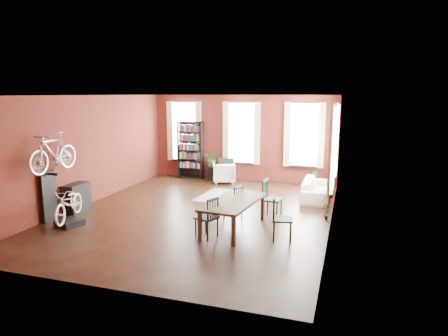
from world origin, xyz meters
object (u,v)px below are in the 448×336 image
at_px(bookshelf, 191,150).
at_px(white_armchair, 224,172).
at_px(console_table, 76,198).
at_px(bicycle_floor, 68,188).
at_px(cream_sofa, 317,186).
at_px(dining_chair_d, 272,199).
at_px(dining_chair_b, 233,202).
at_px(dining_chair_c, 282,219).
at_px(dining_chair_a, 207,217).
at_px(bike_trainer, 70,223).
at_px(dining_table, 234,215).
at_px(plant_stand, 212,173).

relative_size(bookshelf, white_armchair, 2.71).
bearing_deg(console_table, bicycle_floor, -59.92).
bearing_deg(cream_sofa, dining_chair_d, 158.40).
height_order(dining_chair_b, white_armchair, dining_chair_b).
height_order(dining_chair_b, dining_chair_d, dining_chair_d).
bearing_deg(console_table, cream_sofa, 29.33).
xyz_separation_m(dining_chair_d, console_table, (-5.28, -1.10, -0.11)).
xyz_separation_m(console_table, bicycle_floor, (0.60, -1.03, 0.55)).
xyz_separation_m(dining_chair_b, dining_chair_d, (0.96, 0.40, 0.06)).
distance_m(dining_chair_b, dining_chair_c, 1.87).
height_order(dining_chair_a, dining_chair_d, dining_chair_d).
distance_m(dining_chair_b, bike_trainer, 4.13).
xyz_separation_m(dining_chair_a, white_armchair, (-1.37, 5.58, -0.07)).
height_order(dining_table, plant_stand, dining_table).
relative_size(dining_chair_c, cream_sofa, 0.47).
xyz_separation_m(dining_chair_b, cream_sofa, (1.91, 2.81, -0.04)).
height_order(dining_table, bike_trainer, dining_table).
distance_m(dining_chair_a, cream_sofa, 4.77).
xyz_separation_m(dining_chair_d, bike_trainer, (-4.68, -2.17, -0.43)).
bearing_deg(bookshelf, cream_sofa, -18.95).
bearing_deg(plant_stand, cream_sofa, -21.25).
height_order(dining_chair_b, bike_trainer, dining_chair_b).
height_order(dining_chair_a, bicycle_floor, bicycle_floor).
xyz_separation_m(cream_sofa, plant_stand, (-4.02, 1.56, -0.15)).
height_order(dining_table, bicycle_floor, bicycle_floor).
xyz_separation_m(dining_chair_a, console_table, (-4.13, 0.79, -0.07)).
height_order(dining_table, dining_chair_c, dining_chair_c).
distance_m(dining_chair_c, cream_sofa, 3.96).
xyz_separation_m(cream_sofa, bike_trainer, (-5.63, -4.57, -0.33)).
distance_m(console_table, bicycle_floor, 1.32).
relative_size(dining_chair_b, white_armchair, 1.10).
relative_size(bike_trainer, bicycle_floor, 0.34).
relative_size(console_table, bicycle_floor, 0.50).
bearing_deg(white_armchair, bicycle_floor, 48.37).
distance_m(dining_table, dining_chair_c, 1.29).
bearing_deg(bike_trainer, dining_table, 13.69).
distance_m(cream_sofa, console_table, 7.15).
relative_size(white_armchair, console_table, 1.01).
distance_m(dining_chair_a, bookshelf, 6.66).
bearing_deg(dining_chair_b, plant_stand, -133.36).
xyz_separation_m(dining_chair_a, bike_trainer, (-3.53, -0.28, -0.39)).
relative_size(dining_chair_a, bicycle_floor, 0.59).
relative_size(dining_table, console_table, 2.66).
height_order(dining_chair_c, cream_sofa, dining_chair_c).
bearing_deg(dining_table, dining_chair_c, -9.33).
bearing_deg(bicycle_floor, bookshelf, 67.09).
bearing_deg(console_table, white_armchair, 60.12).
distance_m(dining_table, cream_sofa, 3.97).
bearing_deg(bike_trainer, dining_chair_a, 4.57).
distance_m(plant_stand, bicycle_floor, 6.34).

